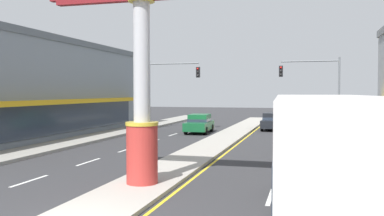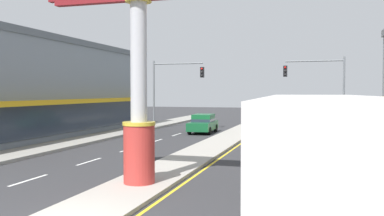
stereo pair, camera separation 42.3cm
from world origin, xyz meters
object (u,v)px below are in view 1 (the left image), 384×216
at_px(sedan_near_left_lane, 199,123).
at_px(traffic_light_right_side, 316,81).
at_px(sedan_near_right_lane, 273,121).
at_px(storefront_left, 15,88).
at_px(traffic_light_left_side, 168,82).
at_px(district_sign, 142,55).
at_px(bus_far_right_lane, 332,157).

bearing_deg(sedan_near_left_lane, traffic_light_right_side, 15.93).
height_order(sedan_near_right_lane, sedan_near_left_lane, same).
distance_m(storefront_left, traffic_light_left_side, 12.88).
height_order(district_sign, traffic_light_right_side, district_sign).
height_order(traffic_light_right_side, sedan_near_right_lane, traffic_light_right_side).
height_order(district_sign, sedan_near_right_lane, district_sign).
bearing_deg(district_sign, sedan_near_left_lane, 98.34).
distance_m(bus_far_right_lane, sedan_near_left_lane, 24.56).
height_order(storefront_left, sedan_near_left_lane, storefront_left).
distance_m(traffic_light_right_side, sedan_near_right_lane, 5.20).
distance_m(traffic_light_right_side, sedan_near_left_lane, 10.22).
distance_m(traffic_light_left_side, traffic_light_right_side, 12.83).
bearing_deg(district_sign, sedan_near_right_lane, 83.12).
height_order(district_sign, traffic_light_left_side, district_sign).
height_order(district_sign, bus_far_right_lane, district_sign).
bearing_deg(traffic_light_right_side, sedan_near_right_lane, 157.60).
relative_size(traffic_light_right_side, sedan_near_left_lane, 1.42).
bearing_deg(traffic_light_left_side, storefront_left, -131.39).
relative_size(traffic_light_left_side, sedan_near_right_lane, 1.43).
bearing_deg(sedan_near_right_lane, traffic_light_left_side, -170.08).
height_order(storefront_left, traffic_light_left_side, storefront_left).
height_order(district_sign, storefront_left, district_sign).
bearing_deg(bus_far_right_lane, sedan_near_left_lane, 111.42).
xyz_separation_m(traffic_light_right_side, sedan_near_right_lane, (-3.59, 1.48, -3.46)).
xyz_separation_m(district_sign, storefront_left, (-14.92, 12.18, -1.03)).
relative_size(district_sign, bus_far_right_lane, 0.72).
distance_m(district_sign, bus_far_right_lane, 7.59).
xyz_separation_m(sedan_near_right_lane, sedan_near_left_lane, (-5.66, -4.12, 0.00)).
distance_m(traffic_light_left_side, bus_far_right_lane, 28.37).
relative_size(sedan_near_right_lane, sedan_near_left_lane, 0.99).
bearing_deg(sedan_near_left_lane, sedan_near_right_lane, 36.03).
height_order(sedan_near_right_lane, bus_far_right_lane, bus_far_right_lane).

